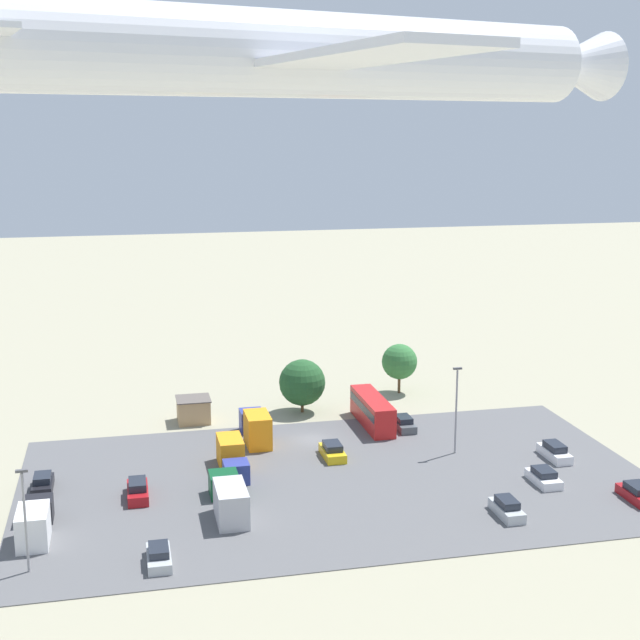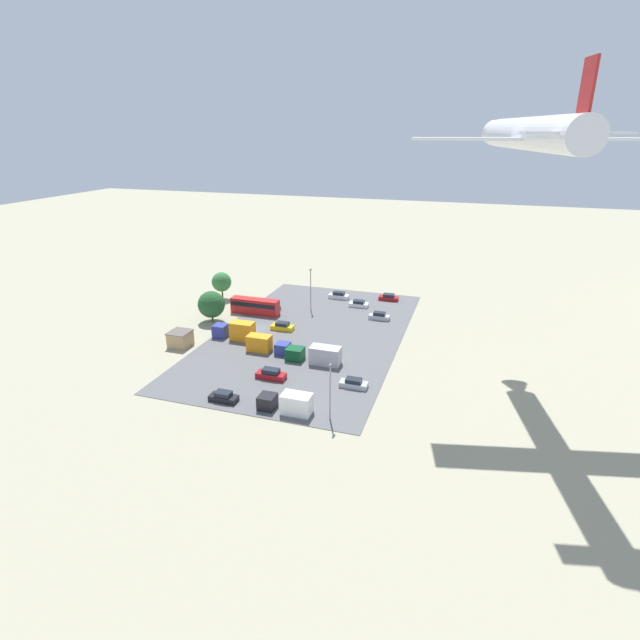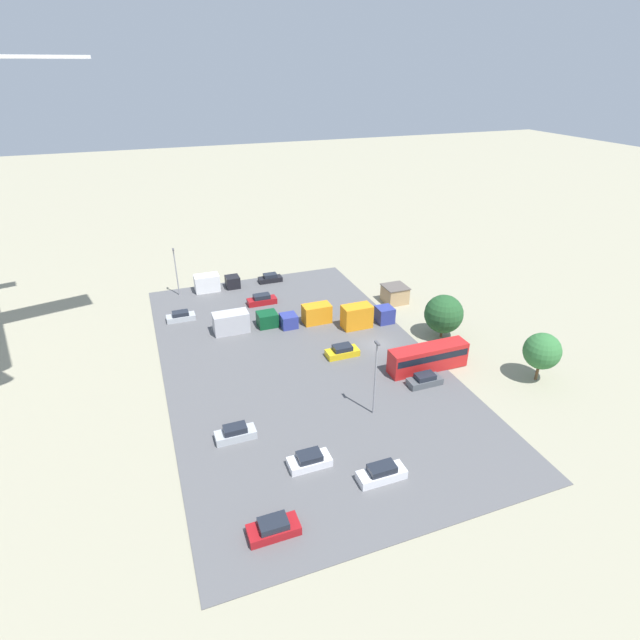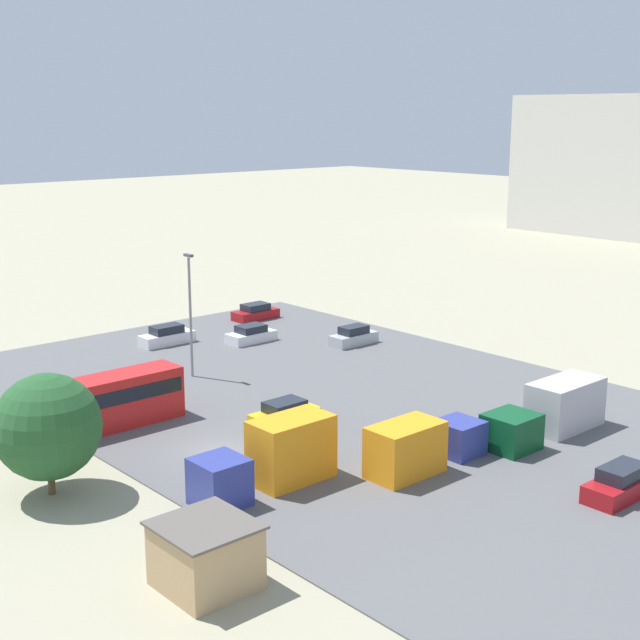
% 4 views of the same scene
% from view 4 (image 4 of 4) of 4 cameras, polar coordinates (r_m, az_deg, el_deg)
% --- Properties ---
extents(ground_plane, '(400.00, 400.00, 0.00)m').
position_cam_4_polar(ground_plane, '(52.51, -6.55, -8.39)').
color(ground_plane, gray).
extents(parking_lot_surface, '(59.82, 34.65, 0.08)m').
position_cam_4_polar(parking_lot_surface, '(59.49, 2.70, -5.66)').
color(parking_lot_surface, '#565659').
rests_on(parking_lot_surface, ground).
extents(shed_building, '(3.88, 3.77, 2.82)m').
position_cam_4_polar(shed_building, '(38.23, -7.33, -14.69)').
color(shed_building, tan).
rests_on(shed_building, ground).
extents(bus, '(2.50, 10.53, 3.29)m').
position_cam_4_polar(bus, '(56.53, -13.85, -5.12)').
color(bus, red).
rests_on(bus, ground).
extents(parked_car_1, '(1.73, 4.27, 1.58)m').
position_cam_4_polar(parked_car_1, '(75.24, 2.17, -1.07)').
color(parked_car_1, '#ADB2B7').
rests_on(parked_car_1, ground).
extents(parked_car_2, '(1.98, 4.44, 1.55)m').
position_cam_4_polar(parked_car_2, '(56.16, -2.27, -6.07)').
color(parked_car_2, gold).
rests_on(parked_car_2, ground).
extents(parked_car_3, '(1.79, 4.70, 1.62)m').
position_cam_4_polar(parked_car_3, '(76.35, -9.77, -1.03)').
color(parked_car_3, silver).
rests_on(parked_car_3, ground).
extents(parked_car_4, '(1.99, 4.38, 1.50)m').
position_cam_4_polar(parked_car_4, '(84.53, -4.15, 0.47)').
color(parked_car_4, maroon).
rests_on(parked_car_4, ground).
extents(parked_car_6, '(1.86, 4.74, 1.66)m').
position_cam_4_polar(parked_car_6, '(48.59, 18.74, -9.88)').
color(parked_car_6, maroon).
rests_on(parked_car_6, ground).
extents(parked_car_7, '(2.00, 4.22, 1.45)m').
position_cam_4_polar(parked_car_7, '(76.26, -4.43, -0.94)').
color(parked_car_7, silver).
rests_on(parked_car_7, ground).
extents(parked_car_8, '(1.82, 4.30, 1.49)m').
position_cam_4_polar(parked_car_8, '(60.39, -13.31, -5.06)').
color(parked_car_8, '#4C5156').
rests_on(parked_car_8, ground).
extents(parked_truck_0, '(2.49, 8.06, 3.46)m').
position_cam_4_polar(parked_truck_0, '(46.95, -3.09, -8.81)').
color(parked_truck_0, navy).
rests_on(parked_truck_0, ground).
extents(parked_truck_2, '(2.60, 9.43, 3.04)m').
position_cam_4_polar(parked_truck_2, '(56.15, 14.54, -5.70)').
color(parked_truck_2, '#0C4723').
rests_on(parked_truck_2, ground).
extents(parked_truck_3, '(2.39, 7.75, 2.85)m').
position_cam_4_polar(parked_truck_3, '(49.54, 6.49, -8.02)').
color(parked_truck_3, navy).
rests_on(parked_truck_3, ground).
extents(tree_apron_mid, '(5.50, 5.50, 6.42)m').
position_cam_4_polar(tree_apron_mid, '(47.49, -17.05, -6.55)').
color(tree_apron_mid, brown).
rests_on(tree_apron_mid, ground).
extents(light_pole_lot_edge, '(0.90, 0.28, 9.18)m').
position_cam_4_polar(light_pole_lot_edge, '(65.74, -8.30, 0.62)').
color(light_pole_lot_edge, gray).
rests_on(light_pole_lot_edge, ground).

